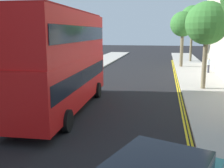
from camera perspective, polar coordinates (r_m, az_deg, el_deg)
name	(u,v)px	position (r m, az deg, el deg)	size (l,w,h in m)	color
sidewalk_right	(214,99)	(19.46, 20.65, -2.91)	(4.00, 80.00, 0.14)	#ADA89E
sidewalk_left	(35,91)	(21.48, -15.96, -1.37)	(4.00, 80.00, 0.14)	#ADA89E
kerb_line_outer	(183,106)	(17.29, 14.81, -4.47)	(0.10, 56.00, 0.01)	yellow
kerb_line_inner	(181,106)	(17.28, 14.28, -4.45)	(0.10, 56.00, 0.01)	yellow
double_decker_bus_away	(63,58)	(15.55, -10.23, 5.38)	(3.07, 10.88, 5.64)	red
pedestrian_far	(209,65)	(31.02, 19.74, 3.81)	(0.34, 0.22, 1.62)	#2D2D38
street_tree_near	(183,25)	(35.59, 14.73, 12.04)	(3.13, 3.13, 6.90)	#6B6047
street_tree_mid	(207,24)	(21.96, 19.41, 11.93)	(3.24, 3.24, 6.62)	#6B6047
street_tree_far	(193,18)	(42.78, 16.63, 13.23)	(3.53, 3.53, 8.22)	#6B6047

